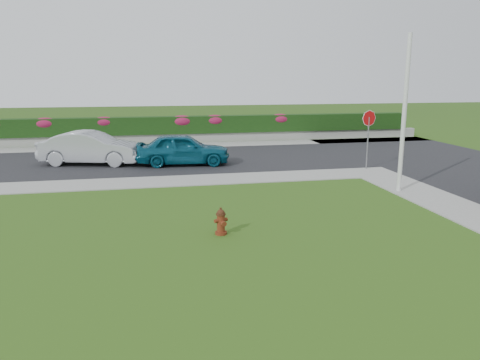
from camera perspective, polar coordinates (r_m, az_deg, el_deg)
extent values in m
plane|color=black|center=(11.12, 4.39, -9.82)|extent=(120.00, 120.00, 0.00)
cube|color=black|center=(24.34, -16.37, 2.07)|extent=(26.00, 8.00, 0.04)
cube|color=gray|center=(19.59, -20.43, -0.66)|extent=(24.00, 2.00, 0.04)
cube|color=gray|center=(21.71, 15.77, 0.89)|extent=(2.00, 2.00, 0.04)
cube|color=gray|center=(29.24, -7.75, 4.15)|extent=(34.00, 2.00, 0.04)
cube|color=gray|center=(30.69, -7.96, 5.06)|extent=(34.00, 0.40, 0.60)
cube|color=black|center=(30.69, -8.02, 6.66)|extent=(32.00, 0.90, 1.10)
cylinder|color=#4A0C0B|center=(12.86, -2.33, -6.45)|extent=(0.32, 0.32, 0.08)
cylinder|color=#4A0C0B|center=(12.77, -2.35, -5.25)|extent=(0.22, 0.22, 0.49)
cylinder|color=black|center=(12.70, -2.36, -4.19)|extent=(0.27, 0.27, 0.05)
sphere|color=black|center=(12.69, -2.36, -4.07)|extent=(0.22, 0.22, 0.22)
cylinder|color=black|center=(12.66, -2.36, -3.53)|extent=(0.07, 0.07, 0.07)
cylinder|color=#4A0C0B|center=(12.69, -2.91, -5.02)|extent=(0.12, 0.13, 0.10)
cylinder|color=#4A0C0B|center=(12.82, -1.79, -4.83)|extent=(0.12, 0.13, 0.10)
cylinder|color=#4A0C0B|center=(12.65, -2.03, -5.34)|extent=(0.17, 0.15, 0.14)
imported|color=#0D4E65|center=(22.72, -6.97, 3.76)|extent=(4.58, 2.17, 1.51)
imported|color=#AFB1B8|center=(23.77, -17.67, 3.75)|extent=(5.11, 2.87, 1.59)
cylinder|color=silver|center=(18.04, 19.38, 7.49)|extent=(0.16, 0.16, 5.71)
cylinder|color=slate|center=(22.26, 15.29, 4.31)|extent=(0.06, 0.06, 2.42)
cylinder|color=#AD0B0E|center=(22.14, 15.46, 7.27)|extent=(0.69, 0.19, 0.70)
cylinder|color=white|center=(22.14, 15.46, 7.27)|extent=(0.73, 0.18, 0.75)
ellipsoid|color=#A61C4A|center=(31.08, -22.66, 6.39)|extent=(1.42, 0.91, 0.71)
ellipsoid|color=#A61C4A|center=(30.60, -16.22, 6.81)|extent=(1.34, 0.86, 0.67)
ellipsoid|color=#A61C4A|center=(30.60, -7.10, 7.15)|extent=(1.47, 0.95, 0.74)
ellipsoid|color=#A61C4A|center=(30.84, -3.10, 7.29)|extent=(1.41, 0.91, 0.70)
ellipsoid|color=#A61C4A|center=(31.78, 4.89, 7.44)|extent=(1.37, 0.88, 0.69)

